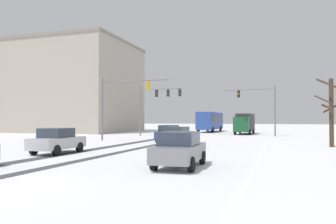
# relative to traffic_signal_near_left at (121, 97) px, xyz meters

# --- Properties ---
(wheel_track_left_lane) EXTENTS (1.02, 28.88, 0.01)m
(wheel_track_left_lane) POSITION_rel_traffic_signal_near_left_xyz_m (2.54, -9.26, -4.49)
(wheel_track_left_lane) COLOR #424247
(wheel_track_left_lane) RESTS_ON ground
(wheel_track_right_lane) EXTENTS (0.72, 28.88, 0.01)m
(wheel_track_right_lane) POSITION_rel_traffic_signal_near_left_xyz_m (5.31, -9.26, -4.49)
(wheel_track_right_lane) COLOR #424247
(wheel_track_right_lane) RESTS_ON ground
(sidewalk_kerb_right) EXTENTS (4.00, 28.88, 0.12)m
(sidewalk_kerb_right) POSITION_rel_traffic_signal_near_left_xyz_m (16.31, -10.57, -4.44)
(sidewalk_kerb_right) COLOR white
(sidewalk_kerb_right) RESTS_ON ground
(traffic_signal_near_left) EXTENTS (7.21, 0.65, 6.50)m
(traffic_signal_near_left) POSITION_rel_traffic_signal_near_left_xyz_m (0.00, 0.00, 0.00)
(traffic_signal_near_left) COLOR slate
(traffic_signal_near_left) RESTS_ON ground
(traffic_signal_far_left) EXTENTS (5.95, 0.59, 6.50)m
(traffic_signal_far_left) POSITION_rel_traffic_signal_near_left_xyz_m (0.31, 9.74, 0.29)
(traffic_signal_far_left) COLOR slate
(traffic_signal_far_left) RESTS_ON ground
(traffic_signal_far_right) EXTENTS (6.67, 0.58, 6.50)m
(traffic_signal_far_right) POSITION_rel_traffic_signal_near_left_xyz_m (13.05, 13.98, -0.03)
(traffic_signal_far_right) COLOR slate
(traffic_signal_far_right) RESTS_ON ground
(car_blue_lead) EXTENTS (1.91, 4.14, 1.62)m
(car_blue_lead) POSITION_rel_traffic_signal_near_left_xyz_m (5.22, -0.01, -3.68)
(car_blue_lead) COLOR #233899
(car_blue_lead) RESTS_ON ground
(car_yellow_cab_second) EXTENTS (1.95, 4.16, 1.62)m
(car_yellow_cab_second) POSITION_rel_traffic_signal_near_left_xyz_m (7.94, -6.50, -3.68)
(car_yellow_cab_second) COLOR yellow
(car_yellow_cab_second) RESTS_ON ground
(car_silver_third) EXTENTS (1.93, 4.15, 1.62)m
(car_silver_third) POSITION_rel_traffic_signal_near_left_xyz_m (1.81, -12.58, -3.68)
(car_silver_third) COLOR #B7BABF
(car_silver_third) RESTS_ON ground
(car_grey_fourth) EXTENTS (1.95, 4.16, 1.62)m
(car_grey_fourth) POSITION_rel_traffic_signal_near_left_xyz_m (10.98, -16.00, -3.68)
(car_grey_fourth) COLOR slate
(car_grey_fourth) RESTS_ON ground
(bus_oncoming) EXTENTS (2.80, 11.04, 3.38)m
(bus_oncoming) POSITION_rel_traffic_signal_near_left_xyz_m (4.09, 26.40, -2.50)
(bus_oncoming) COLOR #284793
(bus_oncoming) RESTS_ON ground
(box_truck_delivery) EXTENTS (2.53, 7.48, 3.02)m
(box_truck_delivery) POSITION_rel_traffic_signal_near_left_xyz_m (10.57, 19.42, -2.86)
(box_truck_delivery) COLOR #194C2D
(box_truck_delivery) RESTS_ON ground
(bare_tree_sidewalk_mid) EXTENTS (2.33, 2.11, 5.46)m
(bare_tree_sidewalk_mid) POSITION_rel_traffic_signal_near_left_xyz_m (19.22, -1.74, -1.53)
(bare_tree_sidewalk_mid) COLOR #423023
(bare_tree_sidewalk_mid) RESTS_ON ground
(office_building_far_left_block) EXTENTS (22.02, 17.55, 15.55)m
(office_building_far_left_block) POSITION_rel_traffic_signal_near_left_xyz_m (-20.12, 20.07, 3.29)
(office_building_far_left_block) COLOR #A89E8E
(office_building_far_left_block) RESTS_ON ground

